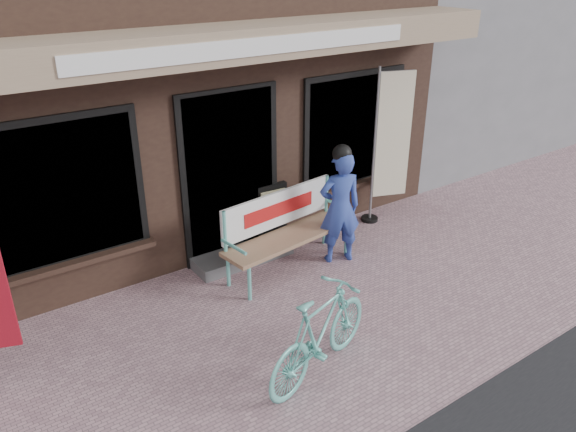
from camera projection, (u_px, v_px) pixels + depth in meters
ground at (327, 328)px, 5.97m from camera, size 70.00×70.00×0.00m
bench at (285, 225)px, 6.90m from camera, size 1.86×0.69×0.99m
person at (340, 205)px, 6.98m from camera, size 0.62×0.51×1.56m
bicycle at (320, 333)px, 5.16m from camera, size 1.54×0.83×0.89m
nobori_cream at (389, 144)px, 7.92m from camera, size 0.67×0.35×2.26m
menu_stand at (272, 213)px, 7.54m from camera, size 0.43×0.12×0.86m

